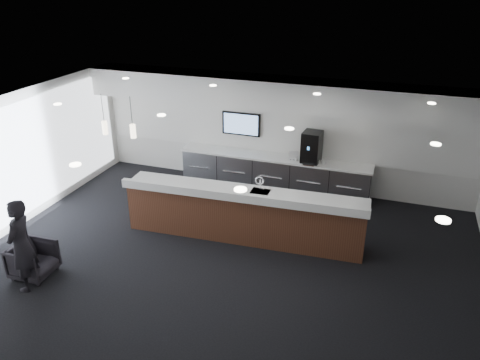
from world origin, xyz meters
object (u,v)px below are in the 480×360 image
(coffee_machine, at_px, (312,147))
(service_counter, at_px, (244,214))
(armchair, at_px, (33,260))
(lounge_guest, at_px, (21,246))

(coffee_machine, bearing_deg, service_counter, -105.94)
(armchair, bearing_deg, coffee_machine, -41.89)
(coffee_machine, bearing_deg, armchair, -125.43)
(coffee_machine, height_order, lounge_guest, lounge_guest)
(lounge_guest, bearing_deg, armchair, -169.47)
(service_counter, bearing_deg, coffee_machine, 66.66)
(armchair, height_order, lounge_guest, lounge_guest)
(coffee_machine, height_order, armchair, coffee_machine)
(coffee_machine, bearing_deg, lounge_guest, -122.70)
(coffee_machine, relative_size, armchair, 1.06)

